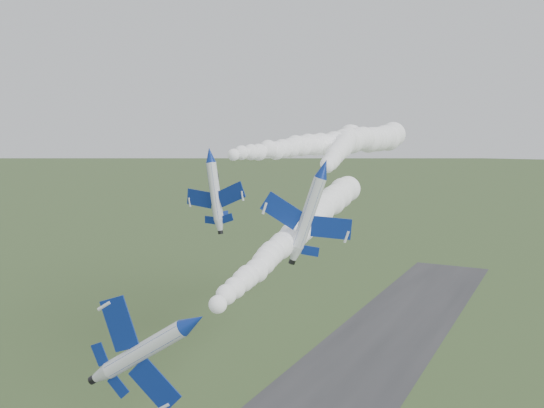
{
  "coord_description": "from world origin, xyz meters",
  "views": [
    {
      "loc": [
        36.36,
        -51.31,
        46.73
      ],
      "look_at": [
        2.54,
        15.97,
        37.48
      ],
      "focal_mm": 40.0,
      "sensor_mm": 36.0,
      "label": 1
    }
  ],
  "objects": [
    {
      "name": "jet_lead",
      "position": [
        7.31,
        -8.89,
        30.09
      ],
      "size": [
        6.47,
        13.6,
        9.54
      ],
      "rotation": [
        0.0,
        1.01,
        0.18
      ],
      "color": "silver"
    },
    {
      "name": "smoke_trail_jet_pair_left",
      "position": [
        -5.93,
        57.59,
        44.22
      ],
      "size": [
        13.49,
        69.59,
        5.87
      ],
      "primitive_type": null,
      "rotation": [
        0.0,
        0.0,
        -0.11
      ],
      "color": "white"
    },
    {
      "name": "smoke_trail_jet_pair_right",
      "position": [
        -1.8,
        53.02,
        43.74
      ],
      "size": [
        23.16,
        59.72,
        4.83
      ],
      "primitive_type": null,
      "rotation": [
        0.0,
        0.0,
        0.31
      ],
      "color": "white"
    },
    {
      "name": "jet_pair_left",
      "position": [
        -9.57,
        20.57,
        43.24
      ],
      "size": [
        10.21,
        12.28,
        3.27
      ],
      "rotation": [
        0.0,
        -0.16,
        -0.11
      ],
      "color": "silver"
    },
    {
      "name": "smoke_trail_jet_lead",
      "position": [
        1.61,
        27.97,
        32.82
      ],
      "size": [
        16.59,
        67.26,
        4.93
      ],
      "primitive_type": null,
      "rotation": [
        0.0,
        0.0,
        0.18
      ],
      "color": "white"
    },
    {
      "name": "jet_pair_right",
      "position": [
        7.87,
        19.88,
        41.85
      ],
      "size": [
        11.54,
        14.06,
        4.63
      ],
      "rotation": [
        0.0,
        0.32,
        0.31
      ],
      "color": "silver"
    }
  ]
}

